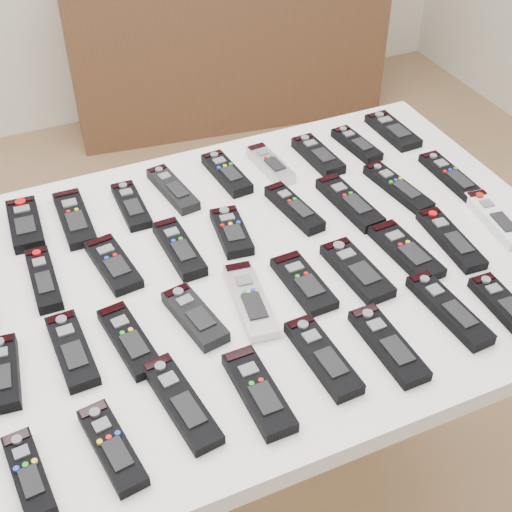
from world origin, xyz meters
name	(u,v)px	position (x,y,z in m)	size (l,w,h in m)	color
ground	(213,470)	(0.00, 0.00, 0.00)	(4.00, 4.00, 0.00)	olive
table	(256,286)	(0.09, -0.09, 0.72)	(1.25, 0.88, 0.78)	white
sideboard	(226,45)	(0.78, 1.78, 0.35)	(1.39, 0.38, 0.69)	#4F331F
remote_1	(25,224)	(-0.30, 0.21, 0.79)	(0.06, 0.16, 0.02)	black
remote_2	(74,218)	(-0.20, 0.19, 0.79)	(0.06, 0.19, 0.02)	black
remote_3	(131,205)	(-0.08, 0.18, 0.79)	(0.05, 0.16, 0.02)	black
remote_4	(173,189)	(0.02, 0.20, 0.79)	(0.05, 0.17, 0.02)	black
remote_5	(227,173)	(0.15, 0.21, 0.79)	(0.05, 0.16, 0.02)	black
remote_6	(270,165)	(0.25, 0.20, 0.79)	(0.05, 0.15, 0.02)	#B7B7BC
remote_7	(318,155)	(0.37, 0.19, 0.79)	(0.05, 0.16, 0.02)	black
remote_8	(356,144)	(0.48, 0.20, 0.79)	(0.05, 0.15, 0.02)	black
remote_9	(393,131)	(0.59, 0.22, 0.79)	(0.06, 0.17, 0.02)	black
remote_11	(44,279)	(-0.30, 0.02, 0.79)	(0.05, 0.17, 0.02)	black
remote_12	(113,264)	(-0.17, 0.01, 0.79)	(0.06, 0.16, 0.02)	black
remote_13	(179,249)	(-0.04, 0.00, 0.79)	(0.05, 0.17, 0.02)	black
remote_14	(231,232)	(0.08, 0.01, 0.79)	(0.06, 0.15, 0.02)	black
remote_15	(294,208)	(0.23, 0.03, 0.79)	(0.04, 0.17, 0.02)	black
remote_16	(349,202)	(0.35, 0.00, 0.79)	(0.05, 0.19, 0.02)	black
remote_17	(398,188)	(0.47, 0.00, 0.79)	(0.05, 0.19, 0.02)	black
remote_18	(452,177)	(0.61, -0.01, 0.79)	(0.05, 0.20, 0.02)	black
remote_19	(2,373)	(-0.41, -0.18, 0.79)	(0.05, 0.15, 0.02)	black
remote_20	(72,350)	(-0.29, -0.18, 0.79)	(0.05, 0.17, 0.02)	black
remote_21	(129,340)	(-0.20, -0.19, 0.79)	(0.05, 0.17, 0.02)	black
remote_22	(195,317)	(-0.07, -0.19, 0.79)	(0.05, 0.15, 0.02)	black
remote_23	(250,300)	(0.03, -0.19, 0.79)	(0.05, 0.19, 0.02)	#B7B7BC
remote_24	(303,283)	(0.14, -0.19, 0.79)	(0.06, 0.16, 0.02)	black
remote_25	(357,270)	(0.25, -0.20, 0.79)	(0.06, 0.17, 0.02)	black
remote_26	(406,251)	(0.37, -0.19, 0.79)	(0.06, 0.18, 0.02)	black
remote_27	(451,239)	(0.47, -0.19, 0.79)	(0.05, 0.19, 0.02)	black
remote_28	(496,219)	(0.60, -0.17, 0.79)	(0.05, 0.18, 0.02)	silver
remote_29	(29,474)	(-0.40, -0.39, 0.79)	(0.04, 0.15, 0.02)	black
remote_30	(112,447)	(-0.28, -0.39, 0.79)	(0.05, 0.16, 0.02)	black
remote_31	(181,402)	(-0.16, -0.35, 0.79)	(0.05, 0.19, 0.02)	black
remote_32	(259,392)	(-0.04, -0.39, 0.79)	(0.06, 0.18, 0.02)	black
remote_33	(323,357)	(0.09, -0.36, 0.79)	(0.05, 0.18, 0.02)	black
remote_34	(388,345)	(0.20, -0.38, 0.79)	(0.05, 0.18, 0.02)	black
remote_35	(449,309)	(0.35, -0.36, 0.79)	(0.05, 0.19, 0.02)	black
remote_36	(504,305)	(0.44, -0.39, 0.79)	(0.05, 0.15, 0.02)	black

